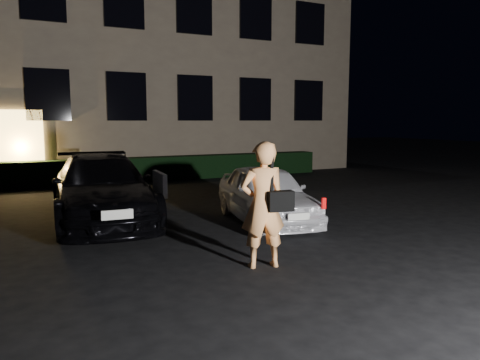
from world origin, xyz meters
name	(u,v)px	position (x,y,z in m)	size (l,w,h in m)	color
ground	(297,260)	(0.00, 0.00, 0.00)	(80.00, 80.00, 0.00)	black
building	(102,29)	(0.00, 14.99, 6.00)	(20.00, 8.11, 12.00)	#766554
hedge	(132,170)	(0.00, 10.50, 0.42)	(15.00, 0.70, 0.85)	black
sedan	(102,189)	(-2.15, 4.28, 0.71)	(2.37, 5.06, 1.41)	black
hatch	(266,194)	(0.96, 2.64, 0.61)	(2.07, 3.79, 1.22)	white
man	(263,205)	(-0.63, -0.03, 0.93)	(0.78, 0.57, 1.86)	#FFA860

